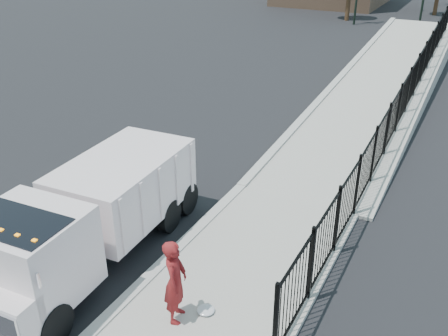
% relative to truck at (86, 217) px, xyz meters
% --- Properties ---
extents(ground, '(120.00, 120.00, 0.00)m').
position_rel_truck_xyz_m(ground, '(1.63, 1.13, -1.34)').
color(ground, black).
rests_on(ground, ground).
extents(sidewalk, '(3.55, 12.00, 0.12)m').
position_rel_truck_xyz_m(sidewalk, '(3.56, -0.87, -1.28)').
color(sidewalk, '#9E998E').
rests_on(sidewalk, ground).
extents(curb, '(0.30, 12.00, 0.16)m').
position_rel_truck_xyz_m(curb, '(1.63, -0.87, -1.26)').
color(curb, '#ADAAA3').
rests_on(curb, ground).
extents(ramp, '(3.95, 24.06, 3.19)m').
position_rel_truck_xyz_m(ramp, '(3.76, 17.13, -1.34)').
color(ramp, '#9E998E').
rests_on(ramp, ground).
extents(iron_fence, '(0.10, 28.00, 1.80)m').
position_rel_truck_xyz_m(iron_fence, '(5.18, 13.13, -0.44)').
color(iron_fence, black).
rests_on(iron_fence, ground).
extents(truck, '(2.59, 7.08, 2.39)m').
position_rel_truck_xyz_m(truck, '(0.00, 0.00, 0.00)').
color(truck, black).
rests_on(truck, ground).
extents(worker, '(0.66, 0.80, 1.90)m').
position_rel_truck_xyz_m(worker, '(2.94, -0.73, -0.28)').
color(worker, maroon).
rests_on(worker, sidewalk).
extents(debris, '(0.39, 0.39, 0.10)m').
position_rel_truck_xyz_m(debris, '(3.40, -0.31, -1.18)').
color(debris, silver).
rests_on(debris, sidewalk).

